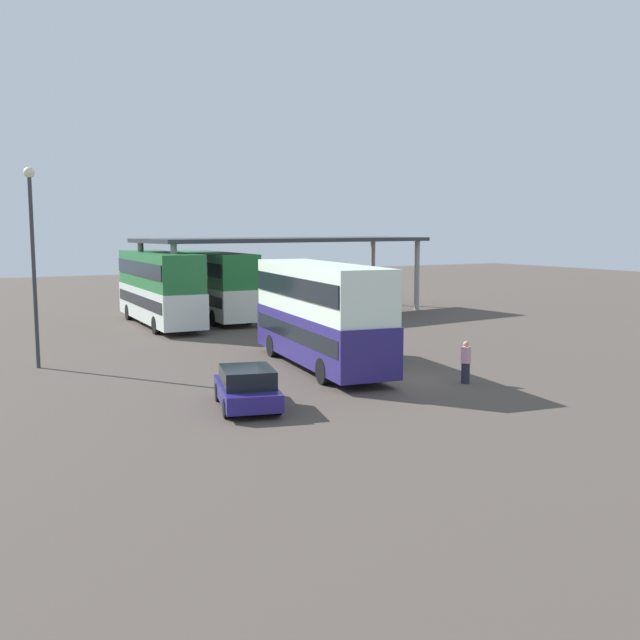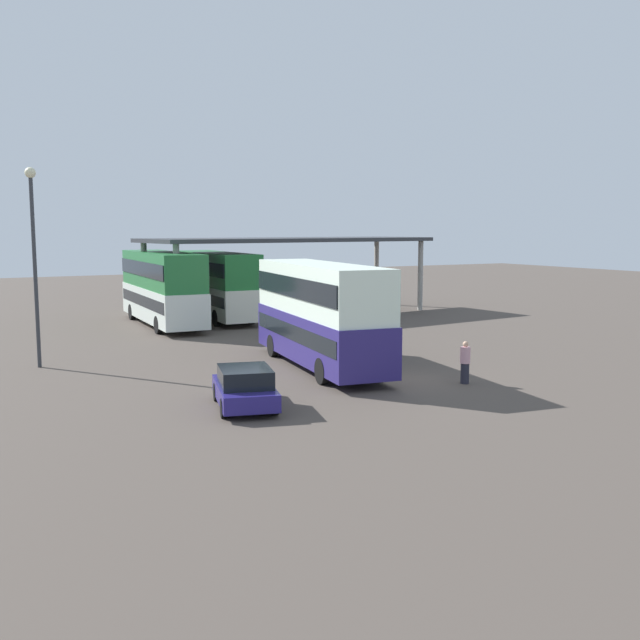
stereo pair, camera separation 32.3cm
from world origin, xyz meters
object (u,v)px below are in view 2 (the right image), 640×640
double_decker_main (320,311)px  double_decker_mid_row (216,283)px  lamppost_tall (34,244)px  pedestrian_waiting (465,363)px  parked_hatchback (245,388)px  double_decker_near_canopy (162,285)px

double_decker_main → double_decker_mid_row: size_ratio=0.98×
lamppost_tall → double_decker_mid_row: bearing=43.9°
double_decker_main → pedestrian_waiting: size_ratio=6.53×
double_decker_main → parked_hatchback: 7.58m
double_decker_near_canopy → parked_hatchback: bearing=173.1°
double_decker_main → double_decker_mid_row: double_decker_main is taller
double_decker_main → double_decker_mid_row: 17.58m
parked_hatchback → double_decker_main: bearing=-32.8°
parked_hatchback → double_decker_mid_row: 23.68m
lamppost_tall → pedestrian_waiting: size_ratio=5.14×
double_decker_mid_row → lamppost_tall: (-12.31, -11.84, 2.81)m
parked_hatchback → lamppost_tall: lamppost_tall is taller
double_decker_mid_row → pedestrian_waiting: bearing=-174.7°
double_decker_main → lamppost_tall: size_ratio=1.27×
double_decker_near_canopy → lamppost_tall: bearing=144.3°
double_decker_mid_row → lamppost_tall: 17.31m
parked_hatchback → double_decker_near_canopy: double_decker_near_canopy is taller
double_decker_near_canopy → lamppost_tall: 13.86m
parked_hatchback → pedestrian_waiting: 8.71m
double_decker_mid_row → lamppost_tall: size_ratio=1.30×
double_decker_main → parked_hatchback: size_ratio=2.60×
double_decker_main → pedestrian_waiting: 6.53m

